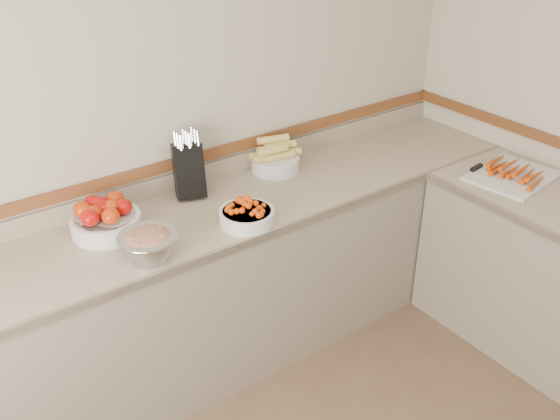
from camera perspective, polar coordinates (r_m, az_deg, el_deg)
back_wall at (r=3.11m, az=-12.47°, el=7.74°), size 4.00×0.00×4.00m
counter_back at (r=3.26m, az=-8.47°, el=-7.90°), size 4.00×0.65×1.08m
knife_block at (r=3.19m, az=-8.35°, el=3.74°), size 0.20×0.22×0.36m
tomato_bowl at (r=2.97m, az=-15.73°, el=-0.73°), size 0.32×0.32×0.16m
cherry_tomato_bowl at (r=2.95m, az=-3.03°, el=-0.34°), size 0.27×0.27×0.15m
corn_bowl at (r=3.45m, az=-0.45°, el=4.65°), size 0.30×0.27×0.20m
rhubarb_bowl at (r=2.72m, az=-11.94°, el=-3.10°), size 0.26×0.26×0.14m
cutting_board at (r=3.62m, az=20.50°, el=3.10°), size 0.52×0.43×0.07m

